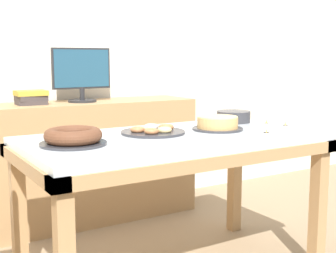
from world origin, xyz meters
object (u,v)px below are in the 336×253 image
at_px(book_stack, 31,97).
at_px(cake_golden_bundt, 73,137).
at_px(plate_stack, 234,117).
at_px(computer_monitor, 82,75).
at_px(cake_chocolate_round, 218,124).
at_px(tealight_near_front, 285,126).
at_px(tealight_right_edge, 266,134).
at_px(tealight_centre, 267,124).
at_px(pastry_platter, 153,131).

bearing_deg(book_stack, cake_golden_bundt, -95.47).
bearing_deg(plate_stack, book_stack, 140.50).
bearing_deg(computer_monitor, plate_stack, -51.63).
height_order(cake_chocolate_round, tealight_near_front, cake_chocolate_round).
height_order(book_stack, tealight_right_edge, book_stack).
relative_size(computer_monitor, plate_stack, 2.02).
xyz_separation_m(tealight_centre, tealight_near_front, (0.03, -0.12, 0.00)).
distance_m(book_stack, cake_chocolate_round, 1.30).
bearing_deg(cake_golden_bundt, pastry_platter, 11.11).
xyz_separation_m(pastry_platter, tealight_right_edge, (0.47, -0.37, -0.00)).
bearing_deg(pastry_platter, plate_stack, 10.99).
distance_m(tealight_right_edge, tealight_near_front, 0.32).
bearing_deg(tealight_centre, cake_chocolate_round, 175.42).
bearing_deg(book_stack, cake_chocolate_round, -54.59).
relative_size(book_stack, cake_golden_bundt, 0.64).
bearing_deg(plate_stack, tealight_centre, -74.73).
xyz_separation_m(plate_stack, tealight_right_edge, (-0.19, -0.50, -0.02)).
xyz_separation_m(cake_golden_bundt, plate_stack, (1.14, 0.22, -0.00)).
xyz_separation_m(computer_monitor, tealight_near_front, (0.77, -1.20, -0.27)).
height_order(plate_stack, tealight_centre, plate_stack).
bearing_deg(pastry_platter, cake_golden_bundt, -168.89).
bearing_deg(cake_chocolate_round, tealight_near_front, -21.24).
height_order(cake_golden_bundt, plate_stack, cake_golden_bundt).
bearing_deg(tealight_right_edge, tealight_near_front, 27.23).
bearing_deg(cake_golden_bundt, cake_chocolate_round, 1.19).
xyz_separation_m(book_stack, tealight_near_front, (1.13, -1.20, -0.13)).
height_order(tealight_centre, tealight_near_front, same).
relative_size(book_stack, tealight_centre, 5.00).
relative_size(pastry_platter, plate_stack, 1.63).
bearing_deg(cake_golden_bundt, plate_stack, 11.04).
bearing_deg(plate_stack, tealight_near_front, -74.67).
distance_m(cake_chocolate_round, tealight_near_front, 0.41).
relative_size(cake_golden_bundt, tealight_near_front, 7.79).
height_order(computer_monitor, tealight_near_front, computer_monitor).
bearing_deg(tealight_right_edge, computer_monitor, 109.73).
distance_m(book_stack, cake_golden_bundt, 1.08).
bearing_deg(tealight_near_front, plate_stack, 105.33).
distance_m(computer_monitor, cake_golden_bundt, 1.19).
distance_m(plate_stack, tealight_near_front, 0.36).
bearing_deg(tealight_centre, cake_golden_bundt, 179.52).
distance_m(pastry_platter, plate_stack, 0.67).
distance_m(cake_chocolate_round, pastry_platter, 0.38).
bearing_deg(computer_monitor, pastry_platter, -89.00).
bearing_deg(book_stack, tealight_right_edge, -58.00).
bearing_deg(cake_golden_bundt, tealight_centre, -0.48).
height_order(computer_monitor, plate_stack, computer_monitor).
xyz_separation_m(book_stack, pastry_platter, (0.38, -0.98, -0.13)).
distance_m(plate_stack, tealight_right_edge, 0.53).
relative_size(cake_chocolate_round, plate_stack, 1.35).
relative_size(computer_monitor, tealight_centre, 10.60).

